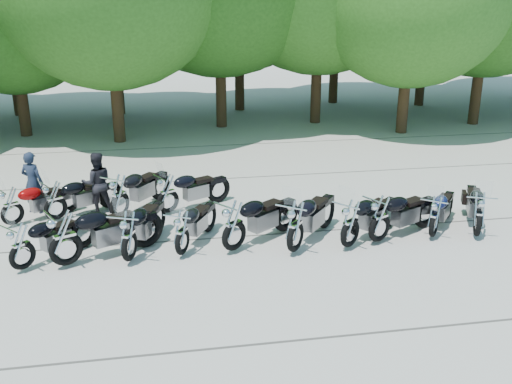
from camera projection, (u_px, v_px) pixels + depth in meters
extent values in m
plane|color=#A29D93|center=(268.00, 263.00, 12.88)|extent=(90.00, 90.00, 0.00)
cylinder|color=#3A2614|center=(21.00, 94.00, 23.12)|extent=(0.44, 0.44, 3.31)
cylinder|color=#3A2614|center=(116.00, 90.00, 22.12)|extent=(0.44, 0.44, 3.93)
cylinder|color=#3A2614|center=(221.00, 77.00, 24.46)|extent=(0.44, 0.44, 4.13)
cylinder|color=#3A2614|center=(316.00, 75.00, 25.23)|extent=(0.44, 0.44, 4.09)
cylinder|color=#3A2614|center=(405.00, 87.00, 23.56)|extent=(0.44, 0.44, 3.62)
cylinder|color=#3A2614|center=(478.00, 77.00, 24.98)|extent=(0.44, 0.44, 3.98)
cylinder|color=#3A2614|center=(15.00, 76.00, 26.76)|extent=(0.44, 0.44, 3.52)
cylinder|color=#3A2614|center=(118.00, 77.00, 26.99)|extent=(0.44, 0.44, 3.42)
cylinder|color=#3A2614|center=(239.00, 72.00, 27.90)|extent=(0.44, 0.44, 3.56)
cylinder|color=#3A2614|center=(334.00, 65.00, 29.59)|extent=(0.44, 0.44, 3.76)
cylinder|color=#3A2614|center=(422.00, 68.00, 28.97)|extent=(0.44, 0.44, 3.63)
imported|color=#1B2438|center=(33.00, 182.00, 15.48)|extent=(0.71, 0.61, 1.64)
imported|color=black|center=(97.00, 183.00, 15.47)|extent=(0.88, 0.74, 1.62)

